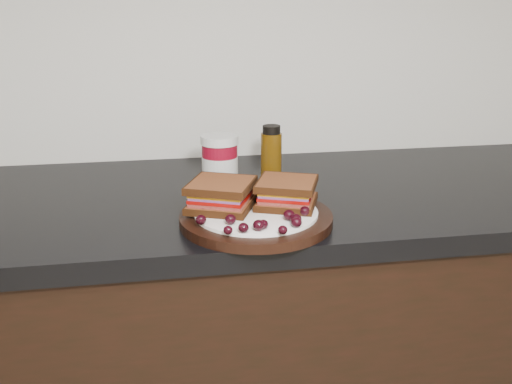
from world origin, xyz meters
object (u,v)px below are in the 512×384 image
(sandwich_left, at_px, (221,195))
(oil_bottle, at_px, (271,154))
(plate, at_px, (256,218))
(condiment_jar, at_px, (220,162))

(sandwich_left, height_order, oil_bottle, oil_bottle)
(plate, xyz_separation_m, condiment_jar, (-0.04, 0.21, 0.05))
(plate, bearing_deg, oil_bottle, 72.62)
(sandwich_left, xyz_separation_m, oil_bottle, (0.14, 0.21, 0.02))
(plate, xyz_separation_m, sandwich_left, (-0.06, 0.03, 0.04))
(sandwich_left, relative_size, condiment_jar, 0.94)
(condiment_jar, height_order, oil_bottle, oil_bottle)
(plate, distance_m, sandwich_left, 0.08)
(sandwich_left, bearing_deg, condiment_jar, 107.40)
(plate, distance_m, oil_bottle, 0.26)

